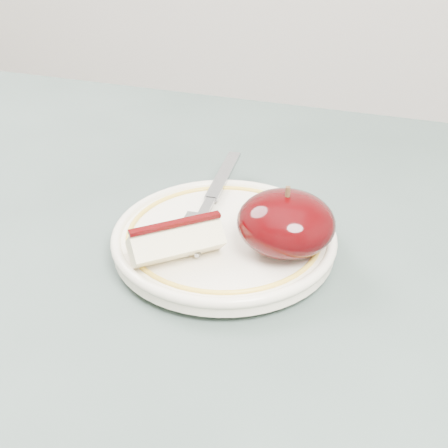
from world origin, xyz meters
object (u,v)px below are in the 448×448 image
(fork, at_px, (210,200))
(apple_half, at_px, (286,223))
(table, at_px, (69,379))
(plate, at_px, (224,238))

(fork, bearing_deg, apple_half, -125.44)
(apple_half, relative_size, fork, 0.42)
(apple_half, height_order, fork, apple_half)
(apple_half, xyz_separation_m, fork, (-0.08, 0.05, -0.02))
(table, distance_m, plate, 0.18)
(fork, bearing_deg, plate, -152.39)
(apple_half, bearing_deg, plate, 174.43)
(table, relative_size, apple_half, 11.55)
(plate, xyz_separation_m, fork, (-0.03, 0.04, 0.01))
(table, xyz_separation_m, fork, (0.08, 0.14, 0.11))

